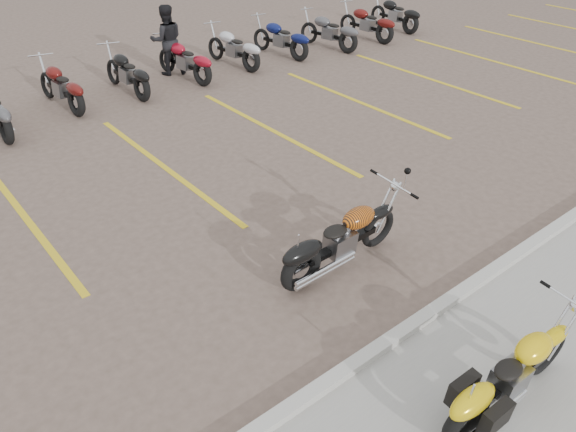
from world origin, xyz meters
name	(u,v)px	position (x,y,z in m)	size (l,w,h in m)	color
ground	(294,264)	(0.00, 0.00, 0.00)	(100.00, 100.00, 0.00)	#6F5A4F
curb	(396,336)	(0.00, -2.00, 0.06)	(60.00, 0.18, 0.12)	#ADAAA3
parking_stripes	(164,167)	(0.00, 4.00, 0.00)	(38.00, 5.50, 0.01)	gold
yellow_cruiser	(506,378)	(0.13, -3.38, 0.43)	(2.10, 0.32, 0.86)	black
flame_cruiser	(337,242)	(0.43, -0.44, 0.46)	(2.24, 0.33, 0.92)	black
person_b	(167,40)	(2.85, 8.83, 0.92)	(0.90, 0.70, 1.85)	black
bg_bike_row	(128,73)	(1.26, 8.04, 0.55)	(20.55, 2.03, 1.10)	black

